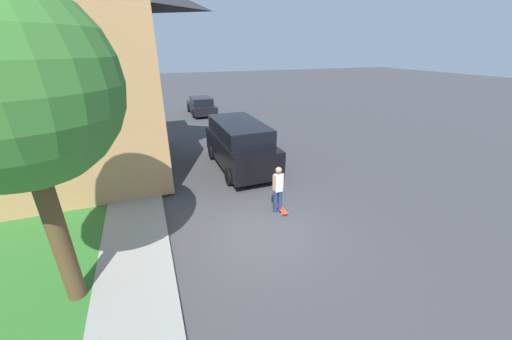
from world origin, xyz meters
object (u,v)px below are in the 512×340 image
at_px(suv_parked, 240,144).
at_px(car_down_street, 201,106).
at_px(lawn_tree_near, 10,89).
at_px(skateboarder, 278,188).
at_px(skateboard, 281,208).

distance_m(suv_parked, car_down_street, 12.06).
xyz_separation_m(lawn_tree_near, skateboarder, (5.65, 1.70, -3.60)).
bearing_deg(skateboarder, skateboard, -3.07).
bearing_deg(car_down_street, suv_parked, -92.85).
bearing_deg(skateboarder, suv_parked, 89.36).
bearing_deg(skateboard, lawn_tree_near, -163.64).
bearing_deg(skateboard, suv_parked, 91.09).
height_order(suv_parked, skateboarder, suv_parked).
bearing_deg(suv_parked, skateboard, -88.91).
height_order(skateboarder, skateboard, skateboarder).
bearing_deg(lawn_tree_near, car_down_street, 70.61).
distance_m(car_down_street, skateboard, 16.20).
relative_size(suv_parked, car_down_street, 1.20).
xyz_separation_m(lawn_tree_near, skateboard, (5.77, 1.69, -4.41)).
bearing_deg(car_down_street, skateboarder, -92.28).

